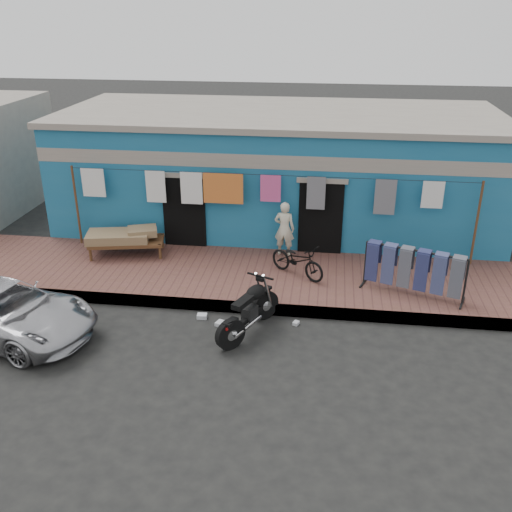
{
  "coord_description": "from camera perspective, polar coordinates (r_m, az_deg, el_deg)",
  "views": [
    {
      "loc": [
        1.49,
        -9.03,
        6.12
      ],
      "look_at": [
        0.0,
        2.0,
        1.15
      ],
      "focal_mm": 40.0,
      "sensor_mm": 36.0,
      "label": 1
    }
  ],
  "objects": [
    {
      "name": "car",
      "position": [
        12.39,
        -24.02,
        -4.93
      ],
      "size": [
        4.24,
        2.7,
        1.11
      ],
      "primitive_type": "imported",
      "rotation": [
        0.0,
        0.0,
        1.32
      ],
      "color": "#BCBBC0",
      "rests_on": "ground"
    },
    {
      "name": "litter_a",
      "position": [
        12.16,
        -5.42,
        -6.02
      ],
      "size": [
        0.22,
        0.17,
        0.09
      ],
      "primitive_type": "cube",
      "rotation": [
        0.0,
        0.0,
        0.08
      ],
      "color": "silver",
      "rests_on": "ground"
    },
    {
      "name": "sidewalk",
      "position": [
        13.52,
        0.57,
        -2.26
      ],
      "size": [
        28.0,
        3.0,
        0.25
      ],
      "primitive_type": "cube",
      "color": "brown",
      "rests_on": "ground"
    },
    {
      "name": "bicycle",
      "position": [
        13.22,
        4.18,
        -0.06
      ],
      "size": [
        1.52,
        1.29,
        0.96
      ],
      "primitive_type": "imported",
      "rotation": [
        0.0,
        0.0,
        0.96
      ],
      "color": "black",
      "rests_on": "sidewalk"
    },
    {
      "name": "motorcycle",
      "position": [
        11.37,
        -0.77,
        -5.31
      ],
      "size": [
        1.8,
        2.11,
        1.09
      ],
      "primitive_type": null,
      "rotation": [
        0.0,
        0.0,
        -0.4
      ],
      "color": "black",
      "rests_on": "ground"
    },
    {
      "name": "litter_b",
      "position": [
        11.92,
        4.02,
        -6.71
      ],
      "size": [
        0.15,
        0.17,
        0.07
      ],
      "primitive_type": "cube",
      "rotation": [
        0.0,
        0.0,
        1.19
      ],
      "color": "silver",
      "rests_on": "ground"
    },
    {
      "name": "clothesline",
      "position": [
        14.09,
        -0.55,
        6.26
      ],
      "size": [
        10.06,
        0.06,
        2.1
      ],
      "color": "brown",
      "rests_on": "sidewalk"
    },
    {
      "name": "jeans_rack",
      "position": [
        12.81,
        15.5,
        -1.44
      ],
      "size": [
        2.56,
        1.89,
        1.09
      ],
      "primitive_type": null,
      "rotation": [
        0.0,
        0.0,
        -0.34
      ],
      "color": "black",
      "rests_on": "sidewalk"
    },
    {
      "name": "seated_person",
      "position": [
        14.25,
        2.85,
        2.75
      ],
      "size": [
        0.54,
        0.39,
        1.4
      ],
      "primitive_type": "imported",
      "rotation": [
        0.0,
        0.0,
        3.03
      ],
      "color": "beige",
      "rests_on": "sidewalk"
    },
    {
      "name": "building",
      "position": [
        16.69,
        2.31,
        8.63
      ],
      "size": [
        12.2,
        5.2,
        3.36
      ],
      "color": "#195E89",
      "rests_on": "ground"
    },
    {
      "name": "curb",
      "position": [
        12.25,
        -0.28,
        -5.23
      ],
      "size": [
        28.0,
        0.1,
        0.25
      ],
      "primitive_type": "cube",
      "color": "gray",
      "rests_on": "ground"
    },
    {
      "name": "charpoy",
      "position": [
        14.75,
        -12.8,
        1.35
      ],
      "size": [
        2.3,
        1.69,
        0.65
      ],
      "primitive_type": null,
      "rotation": [
        0.0,
        0.0,
        0.21
      ],
      "color": "brown",
      "rests_on": "sidewalk"
    },
    {
      "name": "ground",
      "position": [
        11.01,
        -1.41,
        -9.71
      ],
      "size": [
        80.0,
        80.0,
        0.0
      ],
      "primitive_type": "plane",
      "color": "black",
      "rests_on": "ground"
    },
    {
      "name": "litter_c",
      "position": [
        11.89,
        -3.6,
        -6.74
      ],
      "size": [
        0.22,
        0.24,
        0.08
      ],
      "primitive_type": "cube",
      "rotation": [
        0.0,
        0.0,
        1.2
      ],
      "color": "silver",
      "rests_on": "ground"
    }
  ]
}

